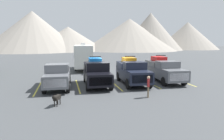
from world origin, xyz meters
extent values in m
plane|color=#3F4244|center=(0.00, 0.00, 0.00)|extent=(240.00, 240.00, 0.00)
cube|color=#595B60|center=(-5.08, -0.55, 0.89)|extent=(2.19, 5.44, 0.88)
cube|color=#595B60|center=(-5.18, -2.48, 1.37)|extent=(1.93, 1.59, 0.08)
cube|color=#595B60|center=(-5.11, -1.03, 1.71)|extent=(1.89, 1.48, 0.76)
cube|color=slate|center=(-5.13, -1.59, 1.75)|extent=(1.72, 0.30, 0.56)
cube|color=#595B60|center=(-5.01, 0.89, 1.60)|extent=(2.02, 2.55, 0.54)
cube|color=silver|center=(-5.21, -3.20, 0.94)|extent=(1.65, 0.14, 0.62)
cylinder|color=black|center=(-4.28, -2.41, 0.45)|extent=(0.32, 0.91, 0.90)
cylinder|color=black|center=(-6.06, -2.33, 0.45)|extent=(0.32, 0.91, 0.90)
cylinder|color=black|center=(-4.10, 1.22, 0.45)|extent=(0.32, 0.91, 0.90)
cylinder|color=black|center=(-5.89, 1.31, 0.45)|extent=(0.32, 0.91, 0.90)
cube|color=black|center=(-1.70, -0.59, 0.88)|extent=(2.32, 5.43, 0.94)
cube|color=black|center=(-1.79, -2.51, 1.39)|extent=(2.05, 1.59, 0.08)
cube|color=black|center=(-1.73, -1.07, 1.76)|extent=(2.00, 1.48, 0.82)
cube|color=slate|center=(-1.75, -1.63, 1.80)|extent=(1.82, 0.32, 0.60)
cube|color=black|center=(-1.63, 0.85, 1.64)|extent=(2.14, 2.55, 0.59)
cube|color=silver|center=(-1.83, -3.23, 0.92)|extent=(1.75, 0.14, 0.66)
cylinder|color=black|center=(-0.84, -2.45, 0.41)|extent=(0.32, 0.83, 0.81)
cylinder|color=black|center=(-2.74, -2.36, 0.41)|extent=(0.32, 0.83, 0.81)
cylinder|color=black|center=(-0.67, 1.18, 0.41)|extent=(0.32, 0.83, 0.81)
cylinder|color=black|center=(-2.56, 1.27, 0.41)|extent=(0.32, 0.83, 0.81)
cube|color=blue|center=(-1.63, 0.85, 2.17)|extent=(1.21, 1.62, 0.45)
cylinder|color=black|center=(-1.20, 0.29, 2.16)|extent=(0.20, 0.45, 0.44)
cylinder|color=black|center=(-2.12, 0.33, 2.16)|extent=(0.20, 0.45, 0.44)
cylinder|color=black|center=(-1.14, 1.37, 2.16)|extent=(0.20, 0.45, 0.44)
cylinder|color=black|center=(-2.07, 1.41, 2.16)|extent=(0.20, 0.45, 0.44)
cube|color=black|center=(-1.65, 0.41, 2.54)|extent=(1.03, 0.13, 0.08)
cube|color=black|center=(1.68, -0.66, 0.92)|extent=(2.31, 5.49, 0.97)
cube|color=black|center=(1.58, -2.60, 1.45)|extent=(2.04, 1.60, 0.08)
cube|color=black|center=(1.65, -1.14, 1.78)|extent=(1.99, 1.49, 0.74)
cube|color=slate|center=(1.63, -1.70, 1.81)|extent=(1.81, 0.30, 0.54)
cube|color=black|center=(1.75, 0.80, 1.67)|extent=(2.13, 2.57, 0.52)
cube|color=silver|center=(1.55, -3.32, 0.97)|extent=(1.74, 0.14, 0.68)
cylinder|color=black|center=(2.53, -2.54, 0.44)|extent=(0.32, 0.89, 0.88)
cylinder|color=black|center=(0.65, -2.45, 0.44)|extent=(0.32, 0.89, 0.88)
cylinder|color=black|center=(2.71, 1.13, 0.44)|extent=(0.32, 0.89, 0.88)
cylinder|color=black|center=(0.82, 1.22, 0.44)|extent=(0.32, 0.89, 0.88)
cube|color=orange|center=(1.75, 0.80, 2.15)|extent=(1.20, 1.64, 0.45)
cylinder|color=black|center=(2.18, 0.23, 2.14)|extent=(0.20, 0.45, 0.44)
cylinder|color=black|center=(1.26, 0.27, 2.14)|extent=(0.20, 0.45, 0.44)
cylinder|color=black|center=(2.23, 1.32, 2.14)|extent=(0.20, 0.45, 0.44)
cylinder|color=black|center=(1.31, 1.36, 2.14)|extent=(0.20, 0.45, 0.44)
cube|color=black|center=(1.72, 0.35, 2.52)|extent=(1.03, 0.13, 0.08)
cube|color=#595B60|center=(5.18, -0.23, 0.89)|extent=(2.36, 5.78, 0.97)
cube|color=#595B60|center=(5.08, -2.27, 1.42)|extent=(2.08, 1.69, 0.08)
cube|color=#595B60|center=(5.15, -0.74, 1.73)|extent=(2.03, 1.57, 0.71)
cube|color=slate|center=(5.12, -1.33, 1.77)|extent=(1.85, 0.29, 0.52)
cube|color=#595B60|center=(5.25, 1.31, 1.65)|extent=(2.17, 2.71, 0.54)
cube|color=silver|center=(5.04, -3.04, 0.94)|extent=(1.78, 0.15, 0.68)
cylinder|color=black|center=(6.04, -2.21, 0.41)|extent=(0.32, 0.83, 0.82)
cylinder|color=black|center=(4.12, -2.12, 0.41)|extent=(0.32, 0.83, 0.82)
cylinder|color=black|center=(6.23, 1.66, 0.41)|extent=(0.32, 0.83, 0.82)
cylinder|color=black|center=(4.31, 1.75, 0.41)|extent=(0.32, 0.83, 0.82)
cube|color=red|center=(5.25, 1.31, 2.14)|extent=(1.23, 1.73, 0.45)
cylinder|color=black|center=(5.69, 0.71, 2.14)|extent=(0.20, 0.45, 0.44)
cylinder|color=black|center=(4.75, 0.75, 2.14)|extent=(0.20, 0.45, 0.44)
cylinder|color=black|center=(5.75, 1.86, 2.14)|extent=(0.20, 0.45, 0.44)
cylinder|color=black|center=(4.81, 1.90, 2.14)|extent=(0.20, 0.45, 0.44)
cube|color=black|center=(5.23, 0.84, 2.52)|extent=(1.05, 0.13, 0.08)
cube|color=gold|center=(-6.77, -0.33, 0.00)|extent=(0.12, 5.50, 0.01)
cube|color=gold|center=(-3.38, -0.33, 0.00)|extent=(0.12, 5.50, 0.01)
cube|color=gold|center=(0.00, -0.33, 0.00)|extent=(0.12, 5.50, 0.01)
cube|color=gold|center=(3.38, -0.33, 0.00)|extent=(0.12, 5.50, 0.01)
cube|color=gold|center=(6.77, -0.33, 0.00)|extent=(0.12, 5.50, 0.01)
cube|color=silver|center=(-1.88, 9.89, 1.97)|extent=(2.92, 7.01, 2.89)
cube|color=#4C6B99|center=(-3.06, 9.99, 2.12)|extent=(0.57, 6.54, 0.24)
cube|color=silver|center=(-1.80, 10.92, 3.57)|extent=(0.66, 0.75, 0.30)
cube|color=#333333|center=(-2.22, 5.89, 0.32)|extent=(0.22, 1.21, 0.12)
cylinder|color=black|center=(-0.88, 8.99, 0.38)|extent=(0.28, 0.78, 0.76)
cylinder|color=black|center=(-3.03, 9.17, 0.38)|extent=(0.28, 0.78, 0.76)
cylinder|color=black|center=(-0.74, 10.62, 0.38)|extent=(0.28, 0.78, 0.76)
cylinder|color=black|center=(-2.89, 10.80, 0.38)|extent=(0.28, 0.78, 0.76)
cylinder|color=#726047|center=(1.29, -5.07, 0.39)|extent=(0.11, 0.11, 0.78)
cylinder|color=#726047|center=(1.23, -5.21, 0.39)|extent=(0.11, 0.11, 0.78)
cube|color=maroon|center=(1.26, -5.14, 1.06)|extent=(0.25, 0.28, 0.55)
sphere|color=tan|center=(1.26, -5.14, 1.44)|extent=(0.21, 0.21, 0.21)
cylinder|color=maroon|center=(1.30, -5.02, 1.03)|extent=(0.09, 0.09, 0.50)
cylinder|color=maroon|center=(1.21, -5.26, 1.03)|extent=(0.09, 0.09, 0.50)
cube|color=black|center=(-5.00, -5.52, 0.51)|extent=(0.48, 0.70, 0.26)
sphere|color=black|center=(-5.14, -5.86, 0.61)|extent=(0.29, 0.29, 0.29)
cylinder|color=black|center=(-4.86, -5.18, 0.56)|extent=(0.10, 0.16, 0.20)
cylinder|color=black|center=(-5.02, -5.76, 0.19)|extent=(0.06, 0.06, 0.37)
cylinder|color=black|center=(-5.16, -5.70, 0.19)|extent=(0.06, 0.06, 0.37)
cylinder|color=black|center=(-4.84, -5.34, 0.19)|extent=(0.06, 0.06, 0.37)
cylinder|color=black|center=(-4.98, -5.27, 0.19)|extent=(0.06, 0.06, 0.37)
cone|color=gray|center=(-16.21, 67.34, 7.86)|extent=(38.33, 38.33, 15.72)
cone|color=gray|center=(-2.56, 68.77, 4.99)|extent=(32.41, 32.41, 9.99)
cone|color=gray|center=(23.77, 66.74, 6.86)|extent=(41.23, 41.23, 13.73)
cone|color=gray|center=(33.76, 66.91, 8.28)|extent=(28.51, 28.51, 16.55)
cone|color=gray|center=(56.45, 72.56, 6.74)|extent=(30.14, 30.14, 13.47)
camera|label=1|loc=(-4.48, -18.00, 3.98)|focal=31.98mm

